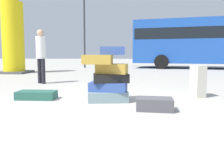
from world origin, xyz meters
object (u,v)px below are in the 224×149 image
at_px(suitcase_tower, 108,79).
at_px(yellow_dummy_statue, 13,34).
at_px(suitcase_slate_foreground_near, 102,76).
at_px(suitcase_teal_upright_blue, 37,95).
at_px(suitcase_cream_left_side, 198,81).
at_px(lamp_post, 84,6).
at_px(parked_bus, 218,40).
at_px(person_bearded_onlooker, 41,52).
at_px(suitcase_charcoal_behind_tower, 154,104).

bearing_deg(suitcase_tower, yellow_dummy_statue, 130.48).
height_order(suitcase_slate_foreground_near, suitcase_teal_upright_blue, suitcase_slate_foreground_near).
bearing_deg(suitcase_cream_left_side, lamp_post, 97.78).
distance_m(suitcase_cream_left_side, parked_bus, 10.73).
xyz_separation_m(suitcase_cream_left_side, lamp_post, (-4.60, 10.28, 3.89)).
xyz_separation_m(suitcase_tower, suitcase_cream_left_side, (1.92, 0.59, -0.10)).
xyz_separation_m(suitcase_teal_upright_blue, yellow_dummy_statue, (-3.77, 6.11, 1.82)).
xyz_separation_m(suitcase_cream_left_side, suitcase_slate_foreground_near, (-2.23, 0.99, 0.01)).
bearing_deg(suitcase_cream_left_side, suitcase_tower, -179.21).
relative_size(suitcase_cream_left_side, parked_bus, 0.06).
relative_size(person_bearded_onlooker, lamp_post, 0.26).
height_order(suitcase_charcoal_behind_tower, lamp_post, lamp_post).
distance_m(suitcase_tower, parked_bus, 12.10).
bearing_deg(suitcase_charcoal_behind_tower, suitcase_slate_foreground_near, 121.65).
bearing_deg(yellow_dummy_statue, person_bearded_onlooker, -51.98).
height_order(person_bearded_onlooker, parked_bus, parked_bus).
relative_size(suitcase_cream_left_side, suitcase_teal_upright_blue, 0.87).
distance_m(suitcase_cream_left_side, yellow_dummy_statue, 9.26).
xyz_separation_m(suitcase_teal_upright_blue, person_bearded_onlooker, (-0.86, 2.39, 0.93)).
distance_m(suitcase_slate_foreground_near, yellow_dummy_statue, 6.95).
distance_m(person_bearded_onlooker, yellow_dummy_statue, 4.80).
bearing_deg(suitcase_cream_left_side, suitcase_charcoal_behind_tower, -147.11).
distance_m(suitcase_teal_upright_blue, lamp_post, 11.61).
relative_size(suitcase_slate_foreground_near, lamp_post, 0.11).
height_order(suitcase_cream_left_side, suitcase_slate_foreground_near, suitcase_slate_foreground_near).
relative_size(suitcase_cream_left_side, lamp_post, 0.11).
xyz_separation_m(suitcase_tower, suitcase_slate_foreground_near, (-0.32, 1.58, -0.09)).
bearing_deg(person_bearded_onlooker, suitcase_cream_left_side, 12.24).
bearing_deg(suitcase_teal_upright_blue, suitcase_cream_left_side, 7.53).
xyz_separation_m(suitcase_tower, parked_bus, (6.09, 10.37, 1.39)).
xyz_separation_m(suitcase_cream_left_side, person_bearded_onlooker, (-4.30, 1.89, 0.67)).
height_order(suitcase_teal_upright_blue, person_bearded_onlooker, person_bearded_onlooker).
xyz_separation_m(suitcase_cream_left_side, suitcase_charcoal_behind_tower, (-1.08, -1.25, -0.24)).
bearing_deg(yellow_dummy_statue, lamp_post, 60.86).
bearing_deg(suitcase_teal_upright_blue, suitcase_charcoal_behind_tower, -18.31).
bearing_deg(suitcase_teal_upright_blue, person_bearded_onlooker, 108.99).
bearing_deg(suitcase_charcoal_behind_tower, suitcase_tower, 146.27).
distance_m(suitcase_tower, suitcase_slate_foreground_near, 1.61).
relative_size(suitcase_teal_upright_blue, yellow_dummy_statue, 0.19).
bearing_deg(yellow_dummy_statue, suitcase_teal_upright_blue, -58.33).
height_order(suitcase_cream_left_side, lamp_post, lamp_post).
distance_m(suitcase_cream_left_side, suitcase_charcoal_behind_tower, 1.67).
bearing_deg(parked_bus, suitcase_charcoal_behind_tower, -104.08).
bearing_deg(parked_bus, suitcase_slate_foreground_near, -114.71).
bearing_deg(suitcase_slate_foreground_near, yellow_dummy_statue, 131.47).
xyz_separation_m(suitcase_tower, yellow_dummy_statue, (-5.29, 6.19, 1.45)).
distance_m(suitcase_tower, lamp_post, 11.82).
height_order(suitcase_tower, person_bearded_onlooker, person_bearded_onlooker).
bearing_deg(person_bearded_onlooker, yellow_dummy_statue, 163.95).
bearing_deg(suitcase_slate_foreground_near, suitcase_teal_upright_blue, -134.54).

